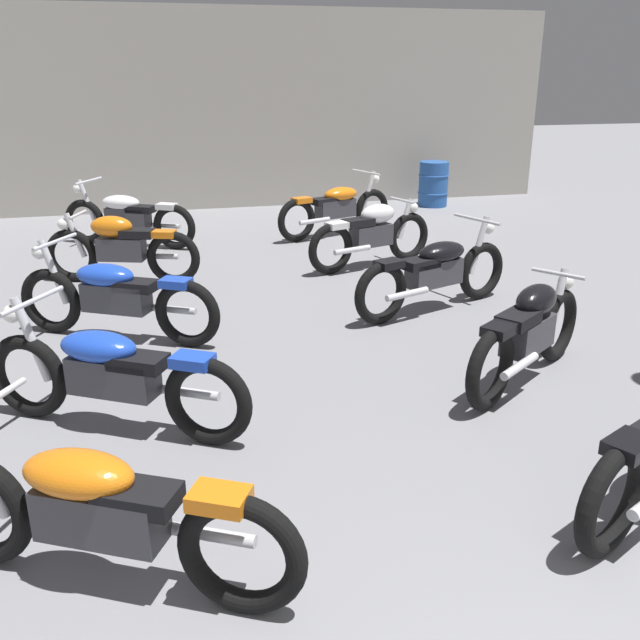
{
  "coord_description": "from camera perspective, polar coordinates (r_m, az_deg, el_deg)",
  "views": [
    {
      "loc": [
        -1.37,
        -0.22,
        2.56
      ],
      "look_at": [
        0.0,
        5.18,
        0.55
      ],
      "focal_mm": 39.46,
      "sensor_mm": 36.0,
      "label": 1
    }
  ],
  "objects": [
    {
      "name": "oil_drum",
      "position": [
        14.02,
        9.18,
        10.84
      ],
      "size": [
        0.59,
        0.59,
        0.85
      ],
      "color": "#23519E",
      "rests_on": "ground"
    },
    {
      "name": "motorcycle_right_row_4",
      "position": [
        9.5,
        4.23,
        7.02
      ],
      "size": [
        1.9,
        0.76,
        0.88
      ],
      "color": "black",
      "rests_on": "ground"
    },
    {
      "name": "motorcycle_left_row_3",
      "position": [
        7.16,
        -16.29,
        1.91
      ],
      "size": [
        1.95,
        1.18,
        0.97
      ],
      "color": "black",
      "rests_on": "ground"
    },
    {
      "name": "motorcycle_left_row_4",
      "position": [
        9.09,
        -15.87,
        5.72
      ],
      "size": [
        1.9,
        0.77,
        0.88
      ],
      "color": "black",
      "rests_on": "ground"
    },
    {
      "name": "motorcycle_right_row_5",
      "position": [
        11.33,
        1.33,
        9.12
      ],
      "size": [
        2.06,
        0.99,
        0.97
      ],
      "color": "black",
      "rests_on": "ground"
    },
    {
      "name": "motorcycle_left_row_1",
      "position": [
        3.84,
        -17.54,
        -14.52
      ],
      "size": [
        1.96,
        1.17,
        0.97
      ],
      "color": "black",
      "rests_on": "ground"
    },
    {
      "name": "back_wall",
      "position": [
        13.7,
        -8.88,
        16.44
      ],
      "size": [
        13.28,
        0.24,
        3.6
      ],
      "primitive_type": "cube",
      "color": "#9E998E",
      "rests_on": "ground"
    },
    {
      "name": "motorcycle_left_row_2",
      "position": [
        5.36,
        -16.55,
        -4.18
      ],
      "size": [
        1.92,
        1.22,
        0.97
      ],
      "color": "black",
      "rests_on": "ground"
    },
    {
      "name": "motorcycle_right_row_3",
      "position": [
        7.81,
        9.33,
        3.94
      ],
      "size": [
        2.07,
        0.97,
        0.97
      ],
      "color": "black",
      "rests_on": "ground"
    },
    {
      "name": "motorcycle_left_row_5",
      "position": [
        11.01,
        -15.36,
        8.11
      ],
      "size": [
        1.94,
        1.19,
        0.97
      ],
      "color": "black",
      "rests_on": "ground"
    },
    {
      "name": "motorcycle_right_row_2",
      "position": [
        6.17,
        16.58,
        -0.9
      ],
      "size": [
        1.67,
        1.22,
        0.88
      ],
      "color": "black",
      "rests_on": "ground"
    }
  ]
}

